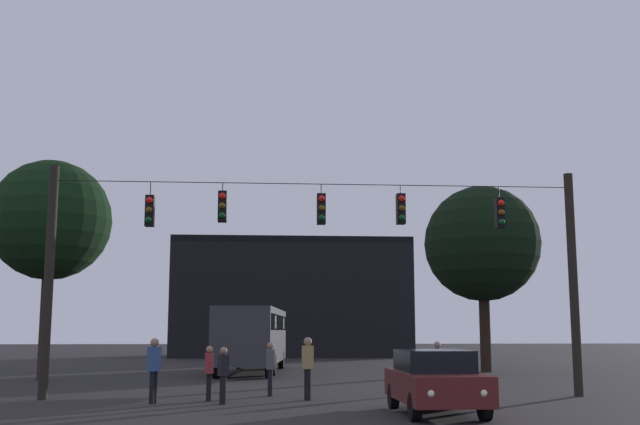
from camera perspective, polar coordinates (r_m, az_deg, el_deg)
ground_plane at (r=31.74m, az=-1.27°, el=-12.36°), size 168.00×168.00×0.00m
overhead_signal_span at (r=23.45m, az=-0.11°, el=-3.38°), size 16.30×0.44×6.93m
city_bus at (r=37.21m, az=-5.01°, el=-8.92°), size 3.44×11.17×3.00m
car_near_right at (r=19.17m, az=8.54°, el=-12.25°), size 1.81×4.34×1.52m
pedestrian_crossing_left at (r=22.64m, az=-0.92°, el=-11.21°), size 0.33×0.41×1.79m
pedestrian_crossing_center at (r=24.07m, az=-3.72°, el=-11.30°), size 0.26×0.37×1.63m
pedestrian_crossing_right at (r=22.03m, az=-12.25°, el=-11.11°), size 0.35×0.42×1.78m
pedestrian_near_bus at (r=25.92m, az=8.75°, el=-11.04°), size 0.34×0.42×1.63m
pedestrian_trailing at (r=21.65m, az=-7.21°, el=-11.70°), size 0.34×0.42×1.54m
pedestrian_far_side at (r=22.67m, az=-8.25°, el=-11.51°), size 0.25×0.37×1.55m
corner_building at (r=60.58m, az=-2.17°, el=-6.41°), size 17.99×8.55×8.94m
tree_left_silhouette at (r=38.74m, az=11.97°, el=-2.30°), size 5.70×5.70×9.10m
tree_behind_building at (r=33.94m, az=-19.41°, el=-0.57°), size 5.02×5.02×9.08m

